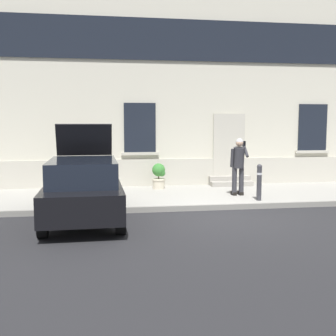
{
  "coord_description": "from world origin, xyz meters",
  "views": [
    {
      "loc": [
        -2.88,
        -9.89,
        2.35
      ],
      "look_at": [
        -1.12,
        1.6,
        1.1
      ],
      "focal_mm": 44.53,
      "sensor_mm": 36.0,
      "label": 1
    }
  ],
  "objects_px": {
    "person_on_phone": "(238,163)",
    "planter_cream": "(159,175)",
    "hatchback_car_black": "(83,188)",
    "planter_terracotta": "(83,177)",
    "bollard_near_person": "(259,181)"
  },
  "relations": [
    {
      "from": "hatchback_car_black",
      "to": "person_on_phone",
      "type": "xyz_separation_m",
      "value": [
        4.54,
        2.08,
        0.35
      ]
    },
    {
      "from": "bollard_near_person",
      "to": "planter_terracotta",
      "type": "height_order",
      "value": "bollard_near_person"
    },
    {
      "from": "planter_terracotta",
      "to": "bollard_near_person",
      "type": "bearing_deg",
      "value": -25.77
    },
    {
      "from": "person_on_phone",
      "to": "planter_terracotta",
      "type": "xyz_separation_m",
      "value": [
        -4.74,
        1.56,
        -0.55
      ]
    },
    {
      "from": "hatchback_car_black",
      "to": "person_on_phone",
      "type": "relative_size",
      "value": 2.34
    },
    {
      "from": "hatchback_car_black",
      "to": "person_on_phone",
      "type": "distance_m",
      "value": 5.01
    },
    {
      "from": "planter_cream",
      "to": "planter_terracotta",
      "type": "bearing_deg",
      "value": -177.6
    },
    {
      "from": "hatchback_car_black",
      "to": "planter_terracotta",
      "type": "relative_size",
      "value": 4.77
    },
    {
      "from": "person_on_phone",
      "to": "planter_cream",
      "type": "xyz_separation_m",
      "value": [
        -2.23,
        1.66,
        -0.55
      ]
    },
    {
      "from": "hatchback_car_black",
      "to": "planter_terracotta",
      "type": "distance_m",
      "value": 3.64
    },
    {
      "from": "bollard_near_person",
      "to": "planter_cream",
      "type": "bearing_deg",
      "value": 135.02
    },
    {
      "from": "person_on_phone",
      "to": "planter_cream",
      "type": "bearing_deg",
      "value": 143.56
    },
    {
      "from": "planter_terracotta",
      "to": "person_on_phone",
      "type": "bearing_deg",
      "value": -18.15
    },
    {
      "from": "person_on_phone",
      "to": "planter_cream",
      "type": "distance_m",
      "value": 2.83
    },
    {
      "from": "bollard_near_person",
      "to": "person_on_phone",
      "type": "xyz_separation_m",
      "value": [
        -0.33,
        0.89,
        0.44
      ]
    }
  ]
}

